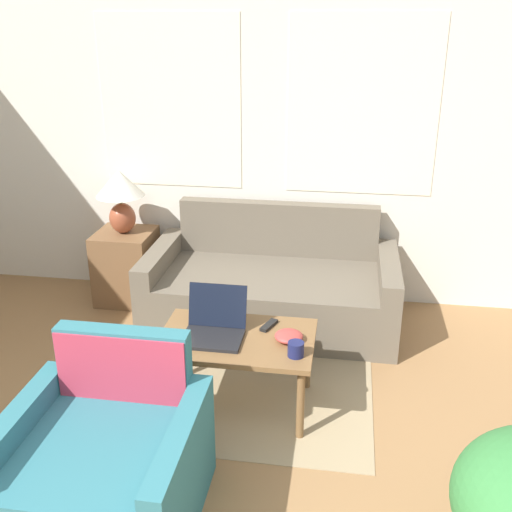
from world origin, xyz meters
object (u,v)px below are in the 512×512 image
armchair (106,466)px  cup_navy (296,349)px  table_lamp (120,192)px  coffee_table (237,345)px  laptop (214,326)px  couch (272,288)px  snack_bowl (289,336)px  tv_remote (269,325)px

armchair → cup_navy: bearing=43.9°
armchair → cup_navy: (0.79, 0.76, 0.24)m
armchair → table_lamp: size_ratio=1.69×
coffee_table → laptop: 0.17m
couch → cup_navy: (0.30, -1.28, 0.25)m
laptop → cup_navy: (0.48, -0.15, -0.02)m
table_lamp → laptop: (1.02, -1.28, -0.39)m
snack_bowl → tv_remote: 0.20m
table_lamp → coffee_table: size_ratio=0.56×
laptop → armchair: bearing=-108.5°
couch → tv_remote: size_ratio=11.77×
couch → coffee_table: bearing=-93.0°
table_lamp → snack_bowl: bearing=-41.4°
laptop → snack_bowl: laptop is taller
couch → tv_remote: 1.01m
armchair → tv_remote: armchair is taller
armchair → cup_navy: size_ratio=9.59×
armchair → coffee_table: size_ratio=0.95×
cup_navy → tv_remote: cup_navy is taller
tv_remote → coffee_table: bearing=-138.2°
couch → armchair: bearing=-103.6°
snack_bowl → tv_remote: bearing=132.9°
armchair → snack_bowl: bearing=51.4°
armchair → snack_bowl: (0.73, 0.92, 0.23)m
coffee_table → couch: bearing=87.0°
couch → coffee_table: 1.14m
table_lamp → tv_remote: table_lamp is taller
armchair → coffee_table: armchair is taller
armchair → table_lamp: table_lamp is taller
coffee_table → tv_remote: (0.17, 0.15, 0.06)m
armchair → laptop: 1.00m
couch → snack_bowl: couch is taller
couch → table_lamp: table_lamp is taller
armchair → coffee_table: 1.02m
table_lamp → coffee_table: 1.79m
laptop → snack_bowl: (0.43, 0.01, -0.03)m
coffee_table → snack_bowl: size_ratio=5.53×
armchair → snack_bowl: armchair is taller
laptop → snack_bowl: bearing=0.7°
laptop → cup_navy: 0.51m
laptop → couch: bearing=80.6°
armchair → snack_bowl: size_ratio=5.27×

